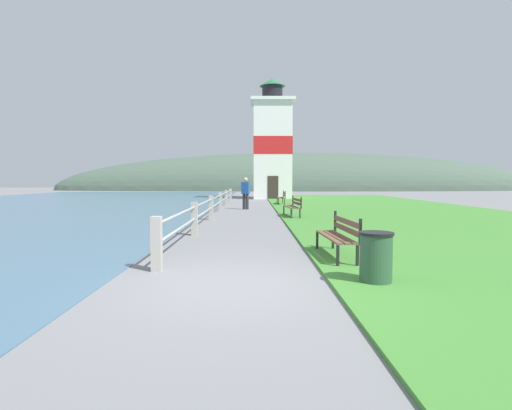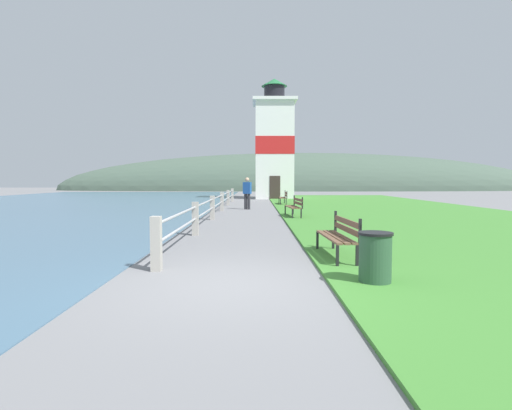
% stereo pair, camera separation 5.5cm
% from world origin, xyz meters
% --- Properties ---
extents(ground_plane, '(160.00, 160.00, 0.00)m').
position_xyz_m(ground_plane, '(0.00, 0.00, 0.00)').
color(ground_plane, slate).
extents(grass_verge, '(12.00, 42.88, 0.06)m').
position_xyz_m(grass_verge, '(7.53, 14.29, 0.03)').
color(grass_verge, '#428433').
rests_on(grass_verge, ground_plane).
extents(seawall_railing, '(0.18, 23.48, 1.00)m').
position_xyz_m(seawall_railing, '(-1.43, 12.65, 0.58)').
color(seawall_railing, '#A8A399').
rests_on(seawall_railing, ground_plane).
extents(park_bench_near, '(0.56, 1.94, 0.94)m').
position_xyz_m(park_bench_near, '(2.13, 2.09, 0.54)').
color(park_bench_near, brown).
rests_on(park_bench_near, ground_plane).
extents(park_bench_midway, '(0.63, 1.98, 0.94)m').
position_xyz_m(park_bench_midway, '(2.09, 11.33, 0.54)').
color(park_bench_midway, brown).
rests_on(park_bench_midway, ground_plane).
extents(park_bench_far, '(0.48, 1.81, 0.94)m').
position_xyz_m(park_bench_far, '(2.24, 20.41, 0.54)').
color(park_bench_far, brown).
rests_on(park_bench_far, ground_plane).
extents(lighthouse, '(3.77, 3.77, 10.50)m').
position_xyz_m(lighthouse, '(1.99, 29.30, 4.71)').
color(lighthouse, white).
rests_on(lighthouse, ground_plane).
extents(person_strolling, '(0.49, 0.38, 1.79)m').
position_xyz_m(person_strolling, '(-0.11, 16.23, 0.97)').
color(person_strolling, '#28282D').
rests_on(person_strolling, ground_plane).
extents(trash_bin, '(0.54, 0.54, 0.84)m').
position_xyz_m(trash_bin, '(2.25, 0.01, 0.42)').
color(trash_bin, '#2D5138').
rests_on(trash_bin, ground_plane).
extents(distant_hillside, '(80.00, 16.00, 12.00)m').
position_xyz_m(distant_hillside, '(8.00, 58.59, 0.00)').
color(distant_hillside, '#475B4C').
rests_on(distant_hillside, ground_plane).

